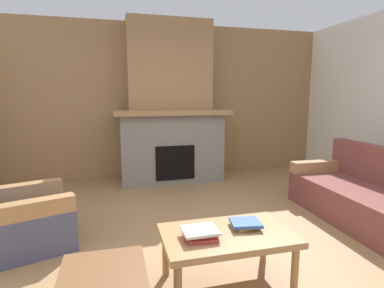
{
  "coord_description": "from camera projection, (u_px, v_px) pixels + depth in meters",
  "views": [
    {
      "loc": [
        -0.95,
        -2.49,
        1.46
      ],
      "look_at": [
        -0.04,
        1.02,
        0.88
      ],
      "focal_mm": 28.37,
      "sensor_mm": 36.0,
      "label": 1
    }
  ],
  "objects": [
    {
      "name": "fireplace",
      "position": [
        170.0,
        113.0,
        5.17
      ],
      "size": [
        1.9,
        0.82,
        2.7
      ],
      "color": "gray",
      "rests_on": "ground"
    },
    {
      "name": "book_stack_center",
      "position": [
        245.0,
        224.0,
        2.39
      ],
      "size": [
        0.26,
        0.23,
        0.05
      ],
      "color": "gold",
      "rests_on": "coffee_table"
    },
    {
      "name": "wall_back_wood_panel",
      "position": [
        166.0,
        102.0,
        5.5
      ],
      "size": [
        6.0,
        0.12,
        2.7
      ],
      "primitive_type": "cube",
      "color": "#997047",
      "rests_on": "ground"
    },
    {
      "name": "book_stack_near_edge",
      "position": [
        201.0,
        234.0,
        2.2
      ],
      "size": [
        0.27,
        0.23,
        0.07
      ],
      "color": "#B23833",
      "rests_on": "coffee_table"
    },
    {
      "name": "couch",
      "position": [
        367.0,
        197.0,
        3.54
      ],
      "size": [
        0.89,
        1.82,
        0.85
      ],
      "color": "brown",
      "rests_on": "ground"
    },
    {
      "name": "armchair",
      "position": [
        22.0,
        218.0,
        2.92
      ],
      "size": [
        0.97,
        0.97,
        0.85
      ],
      "color": "#474C6B",
      "rests_on": "ground"
    },
    {
      "name": "ground",
      "position": [
        223.0,
        253.0,
        2.85
      ],
      "size": [
        9.0,
        9.0,
        0.0
      ],
      "primitive_type": "plane",
      "color": "#9E754C"
    },
    {
      "name": "coffee_table",
      "position": [
        227.0,
        239.0,
        2.32
      ],
      "size": [
        1.0,
        0.6,
        0.43
      ],
      "color": "#A87A4C",
      "rests_on": "ground"
    }
  ]
}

